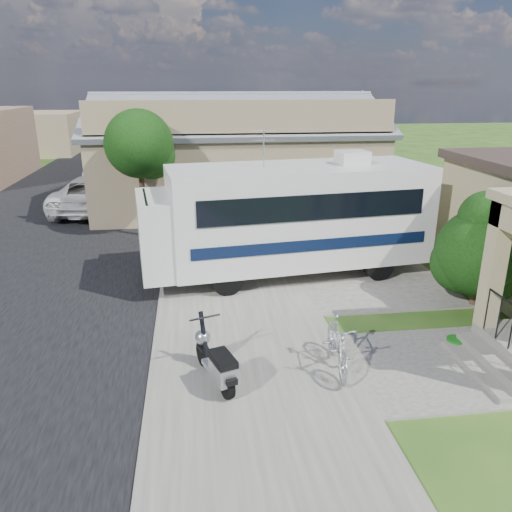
{
  "coord_description": "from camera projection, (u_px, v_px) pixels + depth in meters",
  "views": [
    {
      "loc": [
        -2.01,
        -9.16,
        5.38
      ],
      "look_at": [
        -0.5,
        2.5,
        1.3
      ],
      "focal_mm": 35.0,
      "sensor_mm": 36.0,
      "label": 1
    }
  ],
  "objects": [
    {
      "name": "ground",
      "position": [
        294.0,
        351.0,
        10.59
      ],
      "size": [
        120.0,
        120.0,
        0.0
      ],
      "primitive_type": "plane",
      "color": "#1D4713"
    },
    {
      "name": "street_slab",
      "position": [
        49.0,
        232.0,
        19.04
      ],
      "size": [
        9.0,
        80.0,
        0.02
      ],
      "primitive_type": "cube",
      "color": "black",
      "rests_on": "ground"
    },
    {
      "name": "sidewalk_slab",
      "position": [
        219.0,
        225.0,
        19.83
      ],
      "size": [
        4.0,
        80.0,
        0.06
      ],
      "primitive_type": "cube",
      "color": "#5B5952",
      "rests_on": "ground"
    },
    {
      "name": "driveway_slab",
      "position": [
        313.0,
        272.0,
        14.98
      ],
      "size": [
        7.0,
        6.0,
        0.05
      ],
      "primitive_type": "cube",
      "color": "#5B5952",
      "rests_on": "ground"
    },
    {
      "name": "walk_slab",
      "position": [
        451.0,
        365.0,
        10.01
      ],
      "size": [
        4.0,
        3.0,
        0.05
      ],
      "primitive_type": "cube",
      "color": "#5B5952",
      "rests_on": "ground"
    },
    {
      "name": "warehouse",
      "position": [
        235.0,
        161.0,
        23.02
      ],
      "size": [
        12.5,
        8.4,
        5.04
      ],
      "color": "#877354",
      "rests_on": "ground"
    },
    {
      "name": "distant_bldg_near",
      "position": [
        27.0,
        133.0,
        40.1
      ],
      "size": [
        8.0,
        7.0,
        3.2
      ],
      "primitive_type": "cube",
      "color": "#877354",
      "rests_on": "ground"
    },
    {
      "name": "street_tree_a",
      "position": [
        142.0,
        147.0,
        17.55
      ],
      "size": [
        2.44,
        2.4,
        4.58
      ],
      "color": "black",
      "rests_on": "ground"
    },
    {
      "name": "street_tree_b",
      "position": [
        158.0,
        122.0,
        26.88
      ],
      "size": [
        2.44,
        2.4,
        4.73
      ],
      "color": "black",
      "rests_on": "ground"
    },
    {
      "name": "street_tree_c",
      "position": [
        165.0,
        117.0,
        35.4
      ],
      "size": [
        2.44,
        2.4,
        4.42
      ],
      "color": "black",
      "rests_on": "ground"
    },
    {
      "name": "motorhome",
      "position": [
        288.0,
        215.0,
        14.27
      ],
      "size": [
        8.42,
        3.52,
        4.19
      ],
      "rotation": [
        0.0,
        0.0,
        0.12
      ],
      "color": "silver",
      "rests_on": "ground"
    },
    {
      "name": "shrub",
      "position": [
        482.0,
        248.0,
        12.33
      ],
      "size": [
        2.42,
        2.31,
        2.97
      ],
      "color": "black",
      "rests_on": "ground"
    },
    {
      "name": "scooter",
      "position": [
        217.0,
        362.0,
        9.2
      ],
      "size": [
        0.87,
        1.71,
        1.15
      ],
      "rotation": [
        0.0,
        0.0,
        0.32
      ],
      "color": "black",
      "rests_on": "ground"
    },
    {
      "name": "bicycle",
      "position": [
        337.0,
        347.0,
        9.68
      ],
      "size": [
        0.65,
        1.84,
        1.08
      ],
      "primitive_type": "imported",
      "rotation": [
        0.0,
        0.0,
        -0.08
      ],
      "color": "#A3A4AA",
      "rests_on": "ground"
    },
    {
      "name": "pickup_truck",
      "position": [
        97.0,
        193.0,
        22.02
      ],
      "size": [
        3.51,
        6.05,
        1.58
      ],
      "primitive_type": "imported",
      "rotation": [
        0.0,
        0.0,
        2.98
      ],
      "color": "silver",
      "rests_on": "ground"
    },
    {
      "name": "van",
      "position": [
        113.0,
        166.0,
        28.1
      ],
      "size": [
        2.88,
        6.67,
        1.91
      ],
      "primitive_type": "imported",
      "rotation": [
        0.0,
        0.0,
        0.03
      ],
      "color": "silver",
      "rests_on": "ground"
    },
    {
      "name": "garden_hose",
      "position": [
        455.0,
        343.0,
        10.71
      ],
      "size": [
        0.39,
        0.39,
        0.18
      ],
      "primitive_type": "cylinder",
      "color": "#136314",
      "rests_on": "ground"
    }
  ]
}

